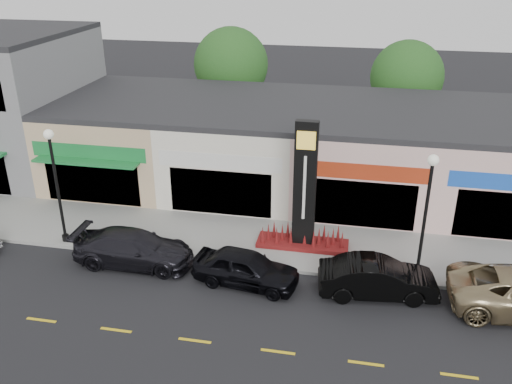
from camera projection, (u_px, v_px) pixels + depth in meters
ground at (217, 292)px, 21.94m from camera, size 120.00×120.00×0.00m
sidewalk at (240, 239)px, 25.80m from camera, size 52.00×4.30×0.15m
curb at (229, 264)px, 23.79m from camera, size 52.00×0.20×0.15m
shop_beige at (128, 135)px, 32.68m from camera, size 7.00×10.85×4.80m
shop_cream at (241, 142)px, 31.46m from camera, size 7.00×10.01×4.80m
shop_pink_w at (364, 150)px, 30.22m from camera, size 7.00×10.01×4.80m
shop_pink_e at (496, 159)px, 28.99m from camera, size 7.00×10.01×4.80m
tree_rear_west at (231, 65)px, 37.90m from camera, size 5.20×5.20×7.83m
tree_rear_mid at (407, 77)px, 35.92m from camera, size 4.80×4.80×7.29m
lamp_west_near at (55, 175)px, 24.15m from camera, size 0.44×0.44×5.47m
lamp_east_near at (427, 206)px, 21.33m from camera, size 0.44×0.44×5.47m
pylon_sign at (304, 204)px, 24.22m from camera, size 4.20×1.30×6.00m
car_dark_sedan at (134, 248)px, 23.64m from camera, size 2.17×5.28×1.53m
car_black_sedan at (246, 268)px, 22.23m from camera, size 2.39×4.61×1.50m
car_black_conv at (378, 278)px, 21.51m from camera, size 2.19×4.84×1.54m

